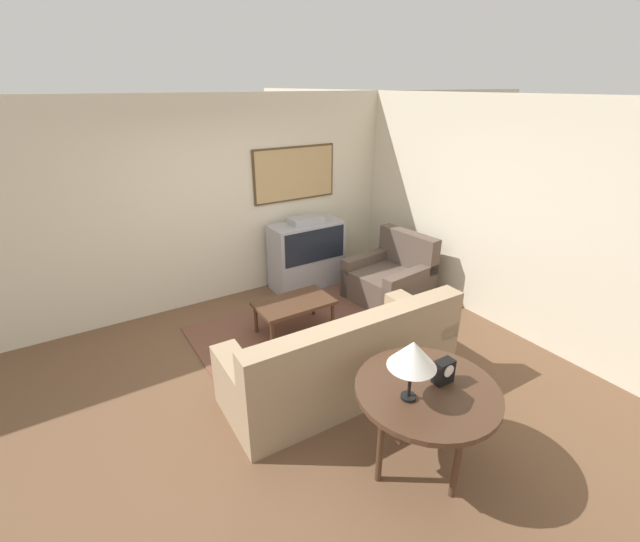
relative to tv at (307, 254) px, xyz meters
name	(u,v)px	position (x,y,z in m)	size (l,w,h in m)	color
ground_plane	(299,372)	(-1.15, -1.78, -0.50)	(12.00, 12.00, 0.00)	brown
wall_back	(218,203)	(-1.13, 0.35, 0.85)	(12.00, 0.10, 2.70)	beige
wall_right	(483,211)	(1.48, -1.78, 0.85)	(0.06, 12.00, 2.70)	beige
area_rug	(297,331)	(-0.78, -1.07, -0.49)	(2.37, 1.66, 0.01)	brown
tv	(307,254)	(0.00, 0.00, 0.00)	(1.06, 0.48, 1.06)	#9E9EA3
couch	(343,362)	(-0.92, -2.25, -0.17)	(2.29, 0.92, 0.94)	#9E8466
armchair	(390,279)	(0.77, -0.98, -0.21)	(1.02, 1.04, 0.92)	brown
coffee_table	(294,305)	(-0.80, -1.04, -0.13)	(0.91, 0.54, 0.41)	#472D1E
console_table	(427,396)	(-0.93, -3.31, 0.18)	(1.07, 1.07, 0.75)	#472D1E
table_lamp	(413,355)	(-1.13, -3.32, 0.61)	(0.34, 0.34, 0.47)	black
mantel_clock	(444,371)	(-0.78, -3.32, 0.34)	(0.15, 0.10, 0.19)	black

